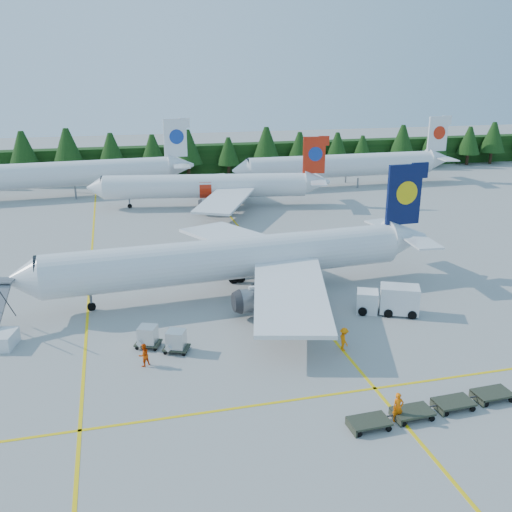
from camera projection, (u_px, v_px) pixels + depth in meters
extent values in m
plane|color=#989793|center=(270.00, 359.00, 44.29)|extent=(320.00, 320.00, 0.00)
cube|color=yellow|center=(90.00, 284.00, 59.43)|extent=(0.25, 120.00, 0.01)
cube|color=yellow|center=(274.00, 268.00, 64.08)|extent=(0.25, 120.00, 0.01)
cube|color=yellow|center=(294.00, 400.00, 38.77)|extent=(80.00, 0.25, 0.01)
cube|color=black|center=(165.00, 161.00, 118.78)|extent=(220.00, 4.00, 6.00)
cylinder|color=silver|center=(229.00, 259.00, 55.74)|extent=(35.17, 6.21, 4.12)
cone|color=silver|center=(22.00, 280.00, 50.29)|extent=(3.12, 4.28, 4.12)
cube|color=#071139|center=(404.00, 195.00, 59.59)|extent=(3.92, 0.59, 6.38)
cube|color=silver|center=(235.00, 238.00, 64.73)|extent=(11.39, 16.62, 1.17)
cylinder|color=slate|center=(224.00, 259.00, 62.08)|extent=(3.62, 2.37, 2.16)
cube|color=silver|center=(290.00, 293.00, 48.91)|extent=(9.85, 16.49, 1.17)
cylinder|color=slate|center=(258.00, 300.00, 51.29)|extent=(3.62, 2.37, 2.16)
cylinder|color=slate|center=(91.00, 302.00, 52.81)|extent=(0.25, 0.25, 1.75)
cylinder|color=silver|center=(206.00, 186.00, 91.38)|extent=(32.31, 9.07, 3.78)
cone|color=silver|center=(95.00, 188.00, 90.05)|extent=(3.24, 4.17, 3.78)
cube|color=red|center=(314.00, 155.00, 91.22)|extent=(3.60, 0.92, 5.86)
cube|color=silver|center=(222.00, 180.00, 99.37)|extent=(7.68, 14.85, 1.07)
cylinder|color=slate|center=(211.00, 190.00, 97.23)|extent=(3.50, 2.49, 1.98)
cube|color=silver|center=(225.00, 200.00, 84.18)|extent=(11.59, 15.19, 1.07)
cylinder|color=slate|center=(212.00, 205.00, 86.86)|extent=(3.50, 2.49, 1.98)
cylinder|color=slate|center=(130.00, 203.00, 91.26)|extent=(0.23, 0.23, 1.61)
cylinder|color=silver|center=(60.00, 174.00, 98.27)|extent=(37.39, 6.93, 4.37)
cube|color=silver|center=(175.00, 138.00, 102.52)|extent=(4.17, 0.67, 6.78)
cylinder|color=silver|center=(342.00, 166.00, 107.38)|extent=(36.45, 4.84, 4.28)
cone|color=silver|center=(240.00, 170.00, 102.52)|extent=(3.06, 4.33, 4.28)
cube|color=silver|center=(438.00, 134.00, 110.58)|extent=(4.07, 0.44, 6.64)
cylinder|color=slate|center=(272.00, 185.00, 104.91)|extent=(0.26, 0.26, 1.71)
cube|color=slate|center=(2.00, 280.00, 49.13)|extent=(2.25, 1.76, 0.13)
cube|color=white|center=(367.00, 301.00, 52.51)|extent=(2.53, 2.53, 2.01)
cube|color=black|center=(367.00, 297.00, 52.36)|extent=(2.23, 2.32, 0.86)
cube|color=white|center=(399.00, 299.00, 51.91)|extent=(4.00, 3.33, 2.48)
cube|color=#2F3426|center=(369.00, 421.00, 35.66)|extent=(2.60, 1.67, 0.15)
cube|color=#2F3426|center=(413.00, 411.00, 36.69)|extent=(2.60, 1.67, 0.15)
cube|color=#2F3426|center=(454.00, 402.00, 37.71)|extent=(2.60, 1.67, 0.15)
cube|color=#2F3426|center=(493.00, 393.00, 38.74)|extent=(2.60, 1.67, 0.15)
cube|color=#2F3426|center=(148.00, 343.00, 46.04)|extent=(2.39, 2.16, 0.12)
cube|color=silver|center=(148.00, 334.00, 45.80)|extent=(1.79, 1.77, 1.38)
cube|color=#2F3426|center=(177.00, 348.00, 45.26)|extent=(2.39, 2.16, 0.12)
cube|color=silver|center=(176.00, 339.00, 45.03)|extent=(1.79, 1.77, 1.38)
imported|color=#F66305|center=(398.00, 408.00, 36.16)|extent=(0.74, 0.50, 2.00)
imported|color=#DF4104|center=(144.00, 355.00, 42.95)|extent=(1.11, 1.04, 1.82)
imported|color=orange|center=(344.00, 339.00, 45.32)|extent=(0.55, 0.80, 1.92)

